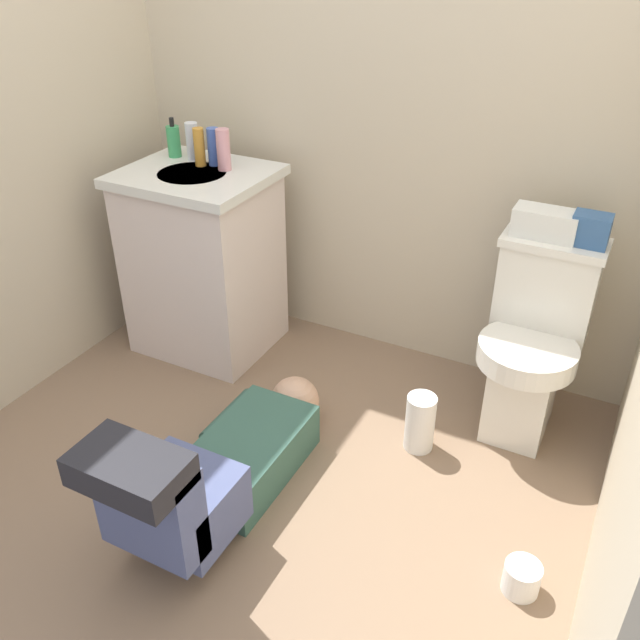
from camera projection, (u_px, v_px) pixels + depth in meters
name	position (u px, v px, depth m)	size (l,w,h in m)	color
ground_plane	(264.00, 469.00, 2.49)	(2.72, 2.92, 0.04)	#826750
wall_back	(386.00, 71.00, 2.61)	(2.38, 0.08, 2.40)	beige
toilet	(533.00, 343.00, 2.50)	(0.36, 0.46, 0.75)	silver
vanity_cabinet	(203.00, 260.00, 2.97)	(0.60, 0.52, 0.82)	silver
faucet	(214.00, 150.00, 2.84)	(0.02, 0.02, 0.10)	silver
person_plumber	(217.00, 467.00, 2.22)	(0.39, 1.06, 0.52)	#33594C
tissue_box	(545.00, 223.00, 2.36)	(0.22, 0.11, 0.10)	silver
toiletry_bag	(591.00, 230.00, 2.30)	(0.12, 0.09, 0.11)	#33598C
soap_dispenser	(174.00, 141.00, 2.89)	(0.06, 0.06, 0.17)	#3AA05C
bottle_clear	(192.00, 141.00, 2.85)	(0.05, 0.05, 0.16)	silver
bottle_amber	(199.00, 147.00, 2.78)	(0.04, 0.04, 0.16)	#C8882D
bottle_blue	(214.00, 147.00, 2.79)	(0.05, 0.05, 0.15)	#3F5FB7
bottle_pink	(223.00, 150.00, 2.74)	(0.06, 0.06, 0.17)	pink
paper_towel_roll	(420.00, 423.00, 2.50)	(0.11, 0.11, 0.23)	white
toilet_paper_roll	(522.00, 578.00, 2.00)	(0.11, 0.11, 0.10)	white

